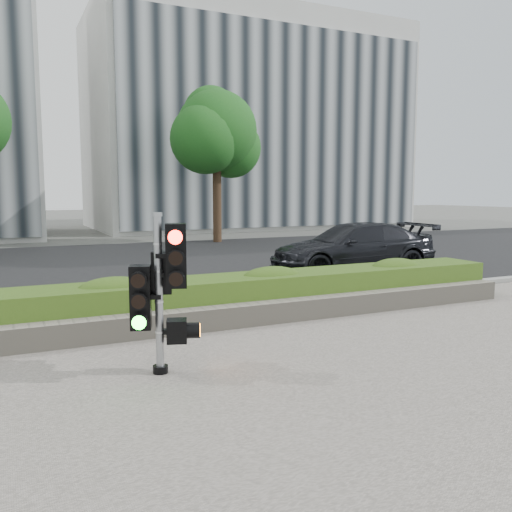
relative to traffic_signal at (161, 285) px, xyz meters
name	(u,v)px	position (x,y,z in m)	size (l,w,h in m)	color
ground	(256,369)	(1.07, -0.29, -1.06)	(120.00, 120.00, 0.00)	#51514C
sidewalk	(390,460)	(1.07, -2.79, -1.05)	(16.00, 11.00, 0.03)	#9E9389
road	(108,266)	(1.07, 9.71, -1.05)	(60.00, 13.00, 0.02)	black
curb	(179,312)	(1.07, 2.86, -1.00)	(60.00, 0.25, 0.12)	gray
stone_wall	(203,319)	(1.07, 1.61, -0.86)	(12.00, 0.32, 0.34)	gray
hedge	(189,301)	(1.07, 2.26, -0.69)	(12.00, 1.00, 0.68)	olive
building_right	(245,127)	(12.07, 24.71, 4.94)	(18.00, 10.00, 12.00)	#B7B7B2
tree_right	(216,134)	(6.56, 15.27, 3.42)	(4.10, 3.58, 6.53)	black
traffic_signal	(161,285)	(0.00, 0.00, 0.00)	(0.69, 0.57, 1.87)	black
car_dark	(352,248)	(6.65, 5.65, -0.40)	(1.81, 4.46, 1.29)	black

